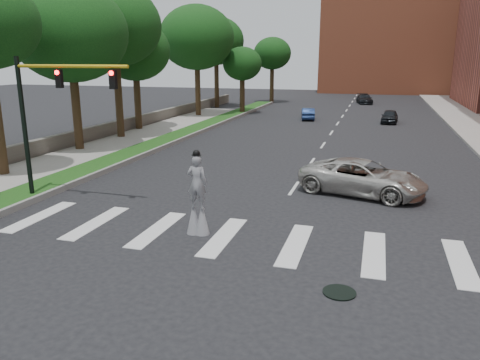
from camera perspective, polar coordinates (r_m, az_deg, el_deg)
ground_plane at (r=15.43m, az=1.36°, el=-8.74°), size 160.00×160.00×0.00m
grass_median at (r=37.42m, az=-7.74°, el=5.31°), size 2.00×60.00×0.25m
median_curb at (r=37.00m, az=-6.25°, el=5.28°), size 0.20×60.00×0.28m
sidewalk_left at (r=30.44m, az=-20.64°, el=2.29°), size 4.00×60.00×0.18m
stone_wall at (r=41.60m, az=-13.62°, el=6.57°), size 0.50×56.00×1.10m
manhole at (r=13.20m, az=12.02°, el=-13.25°), size 0.90×0.90×0.04m
building_backdrop at (r=91.76m, az=18.59°, el=15.75°), size 26.00×14.00×18.00m
traffic_signal at (r=21.51m, az=-22.58°, el=8.29°), size 5.30×0.23×6.20m
stilt_performer at (r=16.59m, az=-5.21°, el=-2.40°), size 0.84×0.53×3.07m
suv_crossing at (r=22.24m, az=14.75°, el=0.30°), size 6.21×4.05×1.59m
car_near at (r=47.84m, az=17.78°, el=7.39°), size 1.74×3.79×1.26m
car_mid at (r=48.68m, az=8.28°, el=7.99°), size 1.88×3.73×1.17m
car_far at (r=67.41m, az=14.94°, el=9.53°), size 2.58×4.69×1.29m
tree_2 at (r=33.05m, az=-20.05°, el=16.48°), size 7.37×7.37×10.81m
tree_3 at (r=41.38m, az=-12.70°, el=15.11°), size 5.89×5.89×9.23m
tree_4 at (r=50.61m, az=-5.31°, el=16.89°), size 7.75×7.75×11.45m
tree_5 at (r=60.20m, az=-2.93°, el=16.56°), size 6.87×6.87×11.08m
tree_6 at (r=52.95m, az=0.28°, el=13.93°), size 4.30×4.30×7.32m
tree_7 at (r=66.66m, az=3.96°, el=15.10°), size 5.15×5.15×8.90m
tree_8 at (r=37.45m, az=-15.11°, el=17.68°), size 6.99×6.99×11.41m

